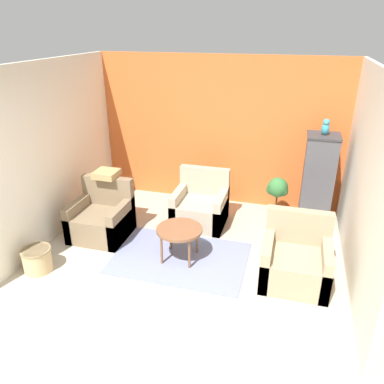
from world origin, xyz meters
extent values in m
plane|color=#B2A893|center=(0.00, 0.00, 0.00)|extent=(20.00, 20.00, 0.00)
cube|color=orange|center=(0.00, 3.56, 1.31)|extent=(4.43, 0.06, 2.62)
cube|color=silver|center=(-2.19, 1.76, 1.31)|extent=(0.06, 3.53, 2.62)
cube|color=silver|center=(2.19, 1.76, 1.31)|extent=(0.06, 3.53, 2.62)
cube|color=slate|center=(-0.10, 1.46, 0.01)|extent=(1.89, 1.29, 0.01)
cylinder|color=brown|center=(-0.10, 1.46, 0.47)|extent=(0.64, 0.64, 0.04)
cylinder|color=brown|center=(-0.29, 1.26, 0.22)|extent=(0.04, 0.04, 0.45)
cylinder|color=brown|center=(0.10, 1.26, 0.22)|extent=(0.04, 0.04, 0.45)
cylinder|color=brown|center=(-0.29, 1.66, 0.22)|extent=(0.04, 0.04, 0.45)
cylinder|color=brown|center=(0.10, 1.66, 0.22)|extent=(0.04, 0.04, 0.45)
cube|color=#7A664C|center=(-1.46, 1.71, 0.21)|extent=(0.84, 0.78, 0.42)
cube|color=#7A664C|center=(-1.46, 2.03, 0.65)|extent=(0.84, 0.14, 0.47)
cube|color=#7A664C|center=(-1.82, 1.71, 0.29)|extent=(0.12, 0.78, 0.58)
cube|color=#7A664C|center=(-1.10, 1.71, 0.29)|extent=(0.12, 0.78, 0.58)
cube|color=#9E896B|center=(1.48, 1.34, 0.21)|extent=(0.84, 0.78, 0.42)
cube|color=#9E896B|center=(1.48, 1.66, 0.65)|extent=(0.84, 0.14, 0.47)
cube|color=#9E896B|center=(1.12, 1.34, 0.29)|extent=(0.12, 0.78, 0.58)
cube|color=#9E896B|center=(1.84, 1.34, 0.29)|extent=(0.12, 0.78, 0.58)
cube|color=tan|center=(-0.08, 2.53, 0.21)|extent=(0.84, 0.78, 0.42)
cube|color=tan|center=(-0.08, 2.85, 0.65)|extent=(0.84, 0.14, 0.47)
cube|color=tan|center=(-0.44, 2.53, 0.29)|extent=(0.12, 0.78, 0.58)
cube|color=tan|center=(0.28, 2.53, 0.29)|extent=(0.12, 0.78, 0.58)
cube|color=#353539|center=(1.73, 3.05, 0.05)|extent=(0.57, 0.57, 0.10)
cube|color=#4C4C51|center=(1.73, 3.05, 0.80)|extent=(0.47, 0.47, 1.40)
cube|color=#353539|center=(1.73, 3.05, 1.51)|extent=(0.50, 0.50, 0.03)
ellipsoid|color=teal|center=(1.73, 3.05, 1.62)|extent=(0.12, 0.15, 0.19)
sphere|color=teal|center=(1.73, 3.03, 1.72)|extent=(0.10, 0.10, 0.10)
cone|color=gold|center=(1.73, 2.98, 1.72)|extent=(0.04, 0.04, 0.04)
cone|color=teal|center=(1.73, 3.11, 1.60)|extent=(0.06, 0.12, 0.16)
cylinder|color=#66605B|center=(1.12, 3.06, 0.10)|extent=(0.25, 0.25, 0.19)
cylinder|color=brown|center=(1.12, 3.06, 0.33)|extent=(0.03, 0.03, 0.27)
sphere|color=#337038|center=(1.12, 3.06, 0.58)|extent=(0.34, 0.34, 0.34)
sphere|color=#337038|center=(1.03, 3.09, 0.52)|extent=(0.20, 0.20, 0.20)
sphere|color=#337038|center=(1.21, 3.04, 0.54)|extent=(0.18, 0.18, 0.18)
cylinder|color=tan|center=(-1.86, 0.67, 0.17)|extent=(0.37, 0.37, 0.33)
cylinder|color=#957E57|center=(-1.86, 0.67, 0.32)|extent=(0.39, 0.39, 0.02)
cube|color=tan|center=(-1.46, 2.03, 0.93)|extent=(0.35, 0.35, 0.10)
camera|label=1|loc=(1.28, -2.83, 3.07)|focal=35.00mm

